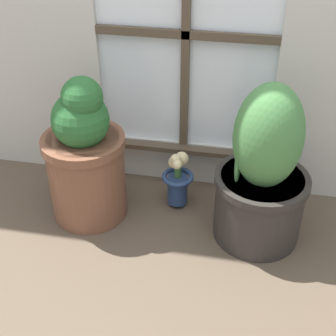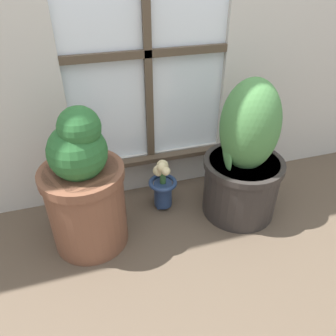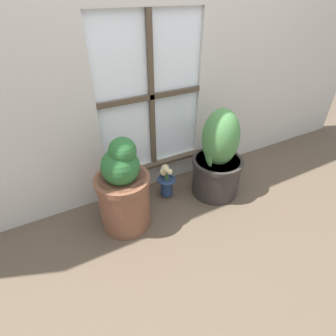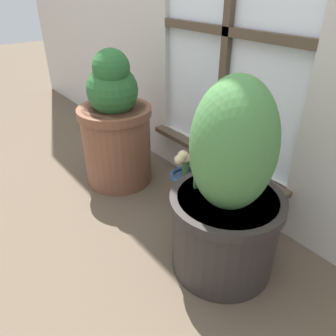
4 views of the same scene
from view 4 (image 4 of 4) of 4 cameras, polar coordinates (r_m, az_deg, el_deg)
name	(u,v)px [view 4 (image 4 of 4)]	position (r m, az deg, el deg)	size (l,w,h in m)	color
ground_plane	(131,228)	(1.44, -6.40, -10.29)	(10.00, 10.00, 0.00)	brown
potted_plant_left	(116,127)	(1.63, -9.09, 7.03)	(0.35, 0.35, 0.67)	brown
potted_plant_right	(227,198)	(1.10, 10.31, -5.10)	(0.39, 0.39, 0.71)	#2D2826
flower_vase	(186,177)	(1.49, 3.10, -1.63)	(0.15, 0.15, 0.28)	navy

